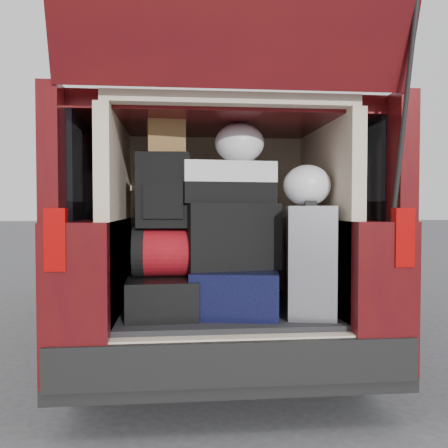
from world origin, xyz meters
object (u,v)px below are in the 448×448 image
at_px(navy_hardshell, 236,290).
at_px(black_soft_case, 230,236).
at_px(twotone_duffel, 227,183).
at_px(silver_roller, 309,260).
at_px(red_duffel, 171,252).
at_px(backpack, 164,191).
at_px(black_hardshell, 162,295).

xyz_separation_m(navy_hardshell, black_soft_case, (-0.03, 0.01, 0.32)).
xyz_separation_m(black_soft_case, twotone_duffel, (-0.02, 0.01, 0.32)).
bearing_deg(silver_roller, red_duffel, -177.96).
bearing_deg(navy_hardshell, red_duffel, -171.44).
bearing_deg(red_duffel, twotone_duffel, 3.13).
bearing_deg(backpack, navy_hardshell, 4.31).
bearing_deg(backpack, black_soft_case, 5.82).
relative_size(black_hardshell, silver_roller, 0.86).
xyz_separation_m(navy_hardshell, backpack, (-0.43, -0.01, 0.59)).
height_order(navy_hardshell, black_soft_case, black_soft_case).
relative_size(black_hardshell, black_soft_case, 1.01).
relative_size(black_hardshell, backpack, 1.25).
xyz_separation_m(black_hardshell, backpack, (0.01, 0.01, 0.61)).
distance_m(silver_roller, red_duffel, 0.81).
height_order(black_soft_case, twotone_duffel, twotone_duffel).
bearing_deg(twotone_duffel, navy_hardshell, -28.53).
distance_m(black_hardshell, navy_hardshell, 0.44).
bearing_deg(twotone_duffel, black_hardshell, 179.65).
xyz_separation_m(black_hardshell, red_duffel, (0.06, 0.03, 0.25)).
bearing_deg(twotone_duffel, silver_roller, -23.08).
bearing_deg(backpack, black_hardshell, -135.83).
xyz_separation_m(silver_roller, black_soft_case, (-0.45, 0.13, 0.14)).
bearing_deg(twotone_duffel, black_soft_case, -37.44).
bearing_deg(black_hardshell, black_soft_case, 1.92).
height_order(black_hardshell, navy_hardshell, navy_hardshell).
bearing_deg(backpack, silver_roller, -4.33).
relative_size(silver_roller, backpack, 1.45).
relative_size(black_hardshell, red_duffel, 1.23).
distance_m(red_duffel, black_soft_case, 0.36).
bearing_deg(navy_hardshell, twotone_duffel, 167.42).
height_order(red_duffel, black_soft_case, black_soft_case).
distance_m(navy_hardshell, silver_roller, 0.47).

